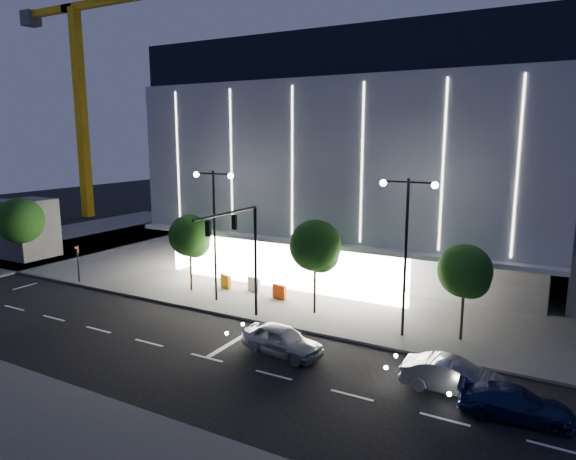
# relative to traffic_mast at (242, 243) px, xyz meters

# --- Properties ---
(ground) EXTENTS (160.00, 160.00, 0.00)m
(ground) POSITION_rel_traffic_mast_xyz_m (-1.00, -3.34, -5.03)
(ground) COLOR black
(ground) RESTS_ON ground
(sidewalk_museum) EXTENTS (70.00, 40.00, 0.15)m
(sidewalk_museum) POSITION_rel_traffic_mast_xyz_m (4.00, 20.66, -4.95)
(sidewalk_museum) COLOR #474747
(sidewalk_museum) RESTS_ON ground
(sidewalk_west) EXTENTS (16.00, 50.00, 0.15)m
(sidewalk_west) POSITION_rel_traffic_mast_xyz_m (-31.00, 6.66, -4.95)
(sidewalk_west) COLOR #474747
(sidewalk_west) RESTS_ON ground
(museum) EXTENTS (30.00, 25.80, 18.00)m
(museum) POSITION_rel_traffic_mast_xyz_m (1.98, 18.97, 4.25)
(museum) COLOR #4C4C51
(museum) RESTS_ON ground
(traffic_mast) EXTENTS (0.33, 5.89, 7.07)m
(traffic_mast) POSITION_rel_traffic_mast_xyz_m (0.00, 0.00, 0.00)
(traffic_mast) COLOR black
(traffic_mast) RESTS_ON ground
(street_lamp_west) EXTENTS (3.16, 0.36, 9.00)m
(street_lamp_west) POSITION_rel_traffic_mast_xyz_m (-4.00, 2.66, 0.93)
(street_lamp_west) COLOR black
(street_lamp_west) RESTS_ON ground
(street_lamp_east) EXTENTS (3.16, 0.36, 9.00)m
(street_lamp_east) POSITION_rel_traffic_mast_xyz_m (9.00, 2.66, 0.93)
(street_lamp_east) COLOR black
(street_lamp_east) RESTS_ON ground
(ped_signal_far) EXTENTS (0.22, 0.24, 3.00)m
(ped_signal_far) POSITION_rel_traffic_mast_xyz_m (-16.00, 1.16, -3.14)
(ped_signal_far) COLOR black
(ped_signal_far) RESTS_ON ground
(tower_crane) EXTENTS (32.00, 2.00, 28.50)m
(tower_crane) POSITION_rel_traffic_mast_xyz_m (-41.92, 24.66, 15.48)
(tower_crane) COLOR gold
(tower_crane) RESTS_ON ground
(tree_left) EXTENTS (3.02, 3.02, 5.72)m
(tree_left) POSITION_rel_traffic_mast_xyz_m (-6.97, 3.68, -0.99)
(tree_left) COLOR black
(tree_left) RESTS_ON ground
(tree_mid) EXTENTS (3.25, 3.25, 6.15)m
(tree_mid) POSITION_rel_traffic_mast_xyz_m (3.03, 3.68, -0.69)
(tree_mid) COLOR black
(tree_mid) RESTS_ON ground
(tree_right) EXTENTS (2.91, 2.91, 5.51)m
(tree_right) POSITION_rel_traffic_mast_xyz_m (12.03, 3.68, -1.14)
(tree_right) COLOR black
(tree_right) RESTS_ON ground
(car_lead) EXTENTS (4.74, 2.41, 1.54)m
(car_lead) POSITION_rel_traffic_mast_xyz_m (4.14, -2.55, -4.26)
(car_lead) COLOR #A4A7AC
(car_lead) RESTS_ON ground
(car_second) EXTENTS (4.52, 1.64, 1.48)m
(car_second) POSITION_rel_traffic_mast_xyz_m (12.79, -2.36, -4.29)
(car_second) COLOR #ACB0B4
(car_second) RESTS_ON ground
(car_third) EXTENTS (4.58, 2.22, 1.29)m
(car_third) POSITION_rel_traffic_mast_xyz_m (15.44, -3.35, -4.38)
(car_third) COLOR #131B47
(car_third) RESTS_ON ground
(barrier_a) EXTENTS (1.11, 0.66, 1.00)m
(barrier_a) POSITION_rel_traffic_mast_xyz_m (-5.11, 5.30, -4.38)
(barrier_a) COLOR orange
(barrier_a) RESTS_ON sidewalk_museum
(barrier_c) EXTENTS (1.13, 0.48, 1.00)m
(barrier_c) POSITION_rel_traffic_mast_xyz_m (-0.35, 5.00, -4.38)
(barrier_c) COLOR #FF4A0E
(barrier_c) RESTS_ON sidewalk_museum
(barrier_d) EXTENTS (1.13, 0.48, 1.00)m
(barrier_d) POSITION_rel_traffic_mast_xyz_m (-2.88, 5.70, -4.38)
(barrier_d) COLOR silver
(barrier_d) RESTS_ON sidewalk_museum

